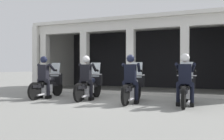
% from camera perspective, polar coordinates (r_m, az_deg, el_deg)
% --- Properties ---
extents(ground_plane, '(80.00, 80.00, 0.00)m').
position_cam_1_polar(ground_plane, '(11.33, 5.43, -5.25)').
color(ground_plane, gray).
extents(station_building, '(10.48, 4.05, 3.46)m').
position_cam_1_polar(station_building, '(12.79, 7.17, 5.14)').
color(station_building, black).
rests_on(station_building, ground).
extents(kerb_strip, '(9.98, 0.24, 0.12)m').
position_cam_1_polar(kerb_strip, '(10.38, 3.74, -5.47)').
color(kerb_strip, '#B7B5AD').
rests_on(kerb_strip, ground).
extents(motorcycle_far_left, '(0.62, 2.04, 1.35)m').
position_cam_1_polar(motorcycle_far_left, '(9.52, -14.93, -3.39)').
color(motorcycle_far_left, black).
rests_on(motorcycle_far_left, ground).
extents(police_officer_far_left, '(0.63, 0.61, 1.58)m').
position_cam_1_polar(police_officer_far_left, '(9.27, -15.98, -0.79)').
color(police_officer_far_left, black).
rests_on(police_officer_far_left, ground).
extents(motorcycle_center_left, '(0.62, 2.04, 1.35)m').
position_cam_1_polar(motorcycle_center_left, '(8.78, -5.32, -3.71)').
color(motorcycle_center_left, black).
rests_on(motorcycle_center_left, ground).
extents(police_officer_center_left, '(0.63, 0.61, 1.58)m').
position_cam_1_polar(police_officer_center_left, '(8.50, -6.19, -0.90)').
color(police_officer_center_left, black).
rests_on(police_officer_center_left, ground).
extents(motorcycle_center_right, '(0.62, 2.04, 1.35)m').
position_cam_1_polar(motorcycle_center_right, '(8.02, 5.07, -4.14)').
color(motorcycle_center_right, black).
rests_on(motorcycle_center_right, ground).
extents(police_officer_center_right, '(0.63, 0.61, 1.58)m').
position_cam_1_polar(police_officer_center_right, '(7.72, 4.48, -1.07)').
color(police_officer_center_right, black).
rests_on(police_officer_center_right, ground).
extents(motorcycle_far_right, '(0.62, 2.04, 1.35)m').
position_cam_1_polar(motorcycle_far_right, '(7.77, 17.28, -4.32)').
color(motorcycle_far_right, black).
rests_on(motorcycle_far_right, ground).
extents(police_officer_far_right, '(0.63, 0.61, 1.58)m').
position_cam_1_polar(police_officer_far_right, '(7.46, 17.13, -1.16)').
color(police_officer_far_right, black).
rests_on(police_officer_far_right, ground).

